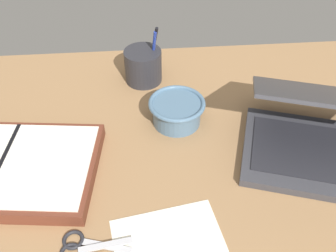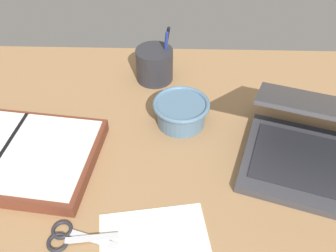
# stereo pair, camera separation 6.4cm
# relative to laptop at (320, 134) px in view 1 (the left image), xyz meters

# --- Properties ---
(desk_top) EXTENTS (1.40, 1.00, 0.02)m
(desk_top) POSITION_rel_laptop_xyz_m (-0.34, -0.05, -0.06)
(desk_top) COLOR #936D47
(desk_top) RESTS_ON ground
(laptop) EXTENTS (0.38, 0.36, 0.17)m
(laptop) POSITION_rel_laptop_xyz_m (0.00, 0.00, 0.00)
(laptop) COLOR #38383D
(laptop) RESTS_ON desk_top
(bowl) EXTENTS (0.13, 0.13, 0.06)m
(bowl) POSITION_rel_laptop_xyz_m (-0.29, 0.12, -0.02)
(bowl) COLOR slate
(bowl) RESTS_ON desk_top
(pen_cup) EXTENTS (0.10, 0.10, 0.16)m
(pen_cup) POSITION_rel_laptop_xyz_m (-0.36, 0.30, -0.00)
(pen_cup) COLOR #28282D
(pen_cup) RESTS_ON desk_top
(planner) EXTENTS (0.40, 0.29, 0.03)m
(planner) POSITION_rel_laptop_xyz_m (-0.66, -0.01, -0.03)
(planner) COLOR brown
(planner) RESTS_ON desk_top
(scissors) EXTENTS (0.13, 0.06, 0.01)m
(scissors) POSITION_rel_laptop_xyz_m (-0.49, -0.19, -0.05)
(scissors) COLOR #B7B7BC
(scissors) RESTS_ON desk_top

